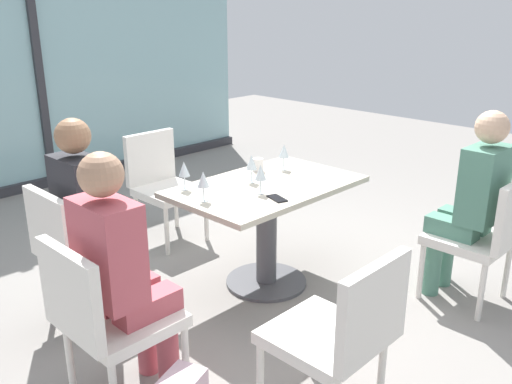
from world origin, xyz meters
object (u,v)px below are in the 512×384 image
at_px(person_front_right, 472,198).
at_px(coffee_cup, 258,165).
at_px(chair_side_end, 105,315).
at_px(dining_table_main, 267,213).
at_px(chair_near_window, 162,180).
at_px(person_far_left, 91,211).
at_px(cell_phone_on_table, 277,198).
at_px(wine_glass_0, 284,152).
at_px(wine_glass_3, 184,170).
at_px(wine_glass_1, 261,173).
at_px(wine_glass_2, 203,180).
at_px(chair_front_left, 341,331).
at_px(person_side_end, 122,267).
at_px(chair_far_left, 77,248).
at_px(chair_front_right, 485,233).
at_px(wine_glass_4, 251,163).

relative_size(person_front_right, coffee_cup, 14.00).
relative_size(chair_side_end, coffee_cup, 9.67).
xyz_separation_m(dining_table_main, chair_near_window, (0.00, 1.16, -0.03)).
relative_size(chair_near_window, person_far_left, 0.69).
height_order(coffee_cup, cell_phone_on_table, coffee_cup).
xyz_separation_m(wine_glass_0, cell_phone_on_table, (-0.50, -0.39, -0.13)).
relative_size(dining_table_main, wine_glass_3, 6.71).
bearing_deg(dining_table_main, wine_glass_1, -148.70).
distance_m(dining_table_main, wine_glass_2, 0.61).
height_order(dining_table_main, wine_glass_3, wine_glass_3).
xyz_separation_m(chair_side_end, wine_glass_2, (0.91, 0.35, 0.37)).
bearing_deg(chair_front_left, dining_table_main, 56.78).
bearing_deg(chair_near_window, wine_glass_1, -97.44).
bearing_deg(wine_glass_1, person_side_end, -169.87).
distance_m(dining_table_main, chair_front_left, 1.39).
distance_m(chair_side_end, person_far_left, 0.88).
xyz_separation_m(dining_table_main, chair_side_end, (-1.41, -0.30, -0.03)).
bearing_deg(cell_phone_on_table, wine_glass_3, 134.06).
bearing_deg(cell_phone_on_table, wine_glass_2, 156.00).
height_order(chair_far_left, wine_glass_3, wine_glass_3).
bearing_deg(chair_front_right, coffee_cup, 112.47).
height_order(wine_glass_3, cell_phone_on_table, wine_glass_3).
xyz_separation_m(chair_side_end, chair_front_right, (2.18, -0.86, 0.00)).
bearing_deg(chair_front_right, chair_far_left, 139.55).
distance_m(chair_near_window, wine_glass_4, 1.12).
bearing_deg(wine_glass_0, chair_side_end, -165.59).
height_order(person_side_end, wine_glass_1, person_side_end).
relative_size(dining_table_main, person_front_right, 0.99).
bearing_deg(chair_side_end, wine_glass_3, 31.93).
distance_m(wine_glass_2, wine_glass_3, 0.26).
bearing_deg(chair_front_right, dining_table_main, 123.22).
xyz_separation_m(chair_near_window, person_far_left, (-1.03, -0.71, 0.20)).
bearing_deg(dining_table_main, wine_glass_2, 174.84).
bearing_deg(person_front_right, person_side_end, 160.06).
height_order(dining_table_main, wine_glass_2, wine_glass_2).
height_order(wine_glass_2, cell_phone_on_table, wine_glass_2).
bearing_deg(chair_front_left, cell_phone_on_table, 57.27).
bearing_deg(wine_glass_3, cell_phone_on_table, -63.16).
bearing_deg(wine_glass_1, chair_front_left, -119.31).
height_order(wine_glass_0, wine_glass_1, same).
height_order(wine_glass_1, coffee_cup, wine_glass_1).
bearing_deg(person_side_end, wine_glass_4, 17.77).
relative_size(person_side_end, cell_phone_on_table, 8.75).
xyz_separation_m(chair_side_end, chair_far_left, (0.28, 0.76, 0.00)).
relative_size(chair_far_left, chair_front_left, 1.00).
xyz_separation_m(chair_front_right, person_side_end, (-2.07, 0.86, 0.20)).
distance_m(wine_glass_1, wine_glass_3, 0.49).
bearing_deg(wine_glass_1, coffee_cup, 45.97).
bearing_deg(wine_glass_4, person_front_right, -55.14).
xyz_separation_m(wine_glass_0, wine_glass_2, (-0.83, -0.10, 0.00)).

